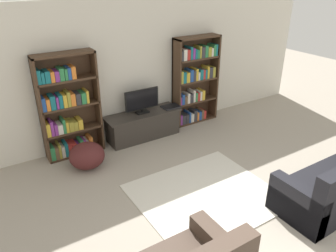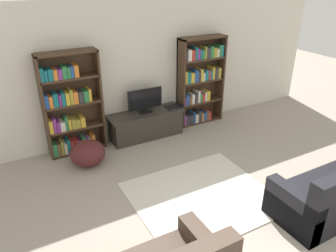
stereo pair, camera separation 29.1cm
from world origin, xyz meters
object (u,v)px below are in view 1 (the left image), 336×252
at_px(bookshelf_right, 194,81).
at_px(tv_stand, 143,125).
at_px(bookshelf_left, 67,109).
at_px(laptop, 171,107).
at_px(beanbag_ottoman, 87,156).
at_px(television, 142,101).

relative_size(bookshelf_right, tv_stand, 1.22).
bearing_deg(bookshelf_left, tv_stand, -5.34).
distance_m(bookshelf_left, laptop, 2.03).
bearing_deg(beanbag_ottoman, tv_stand, 19.23).
bearing_deg(bookshelf_left, television, -4.86).
height_order(bookshelf_left, beanbag_ottoman, bookshelf_left).
height_order(bookshelf_left, television, bookshelf_left).
relative_size(bookshelf_left, bookshelf_right, 1.00).
relative_size(bookshelf_right, laptop, 5.19).
relative_size(bookshelf_left, television, 2.63).
relative_size(bookshelf_left, tv_stand, 1.22).
distance_m(bookshelf_left, television, 1.39).
bearing_deg(tv_stand, beanbag_ottoman, -160.77).
xyz_separation_m(television, beanbag_ottoman, (-1.31, -0.47, -0.55)).
distance_m(television, laptop, 0.66).
distance_m(bookshelf_left, tv_stand, 1.51).
bearing_deg(bookshelf_right, television, -174.92).
distance_m(television, beanbag_ottoman, 1.49).
bearing_deg(laptop, tv_stand, 175.71).
distance_m(tv_stand, beanbag_ottoman, 1.38).
distance_m(tv_stand, television, 0.51).
bearing_deg(television, beanbag_ottoman, -160.31).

